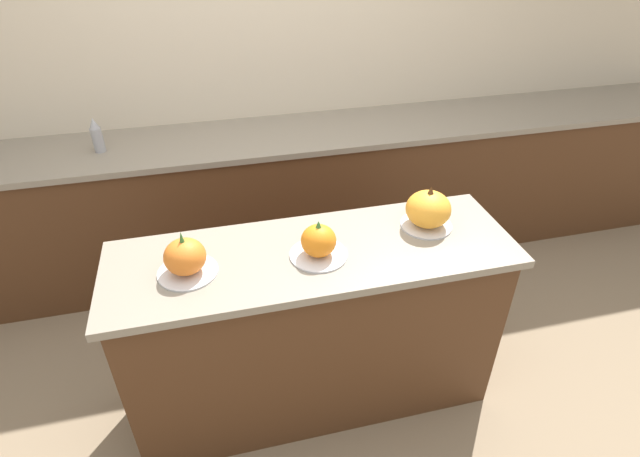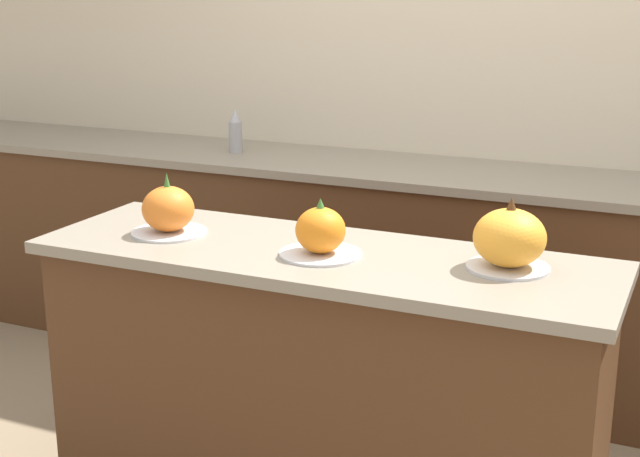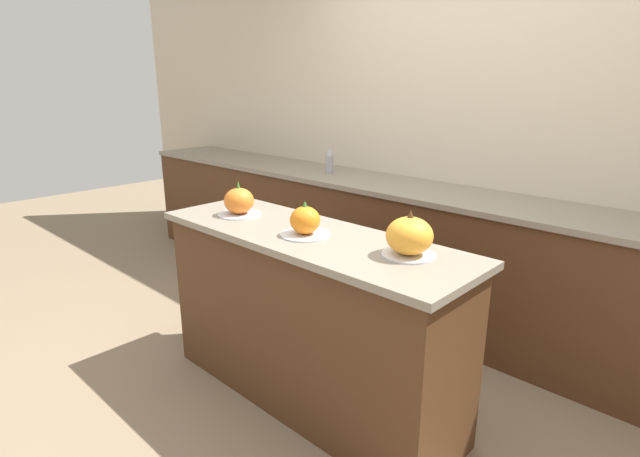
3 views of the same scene
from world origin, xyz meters
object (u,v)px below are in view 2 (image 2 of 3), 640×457
pumpkin_cake_center (320,233)px  bottle_tall (235,131)px  pumpkin_cake_left (168,211)px  pumpkin_cake_right (509,239)px

pumpkin_cake_center → bottle_tall: bottle_tall is taller
pumpkin_cake_left → pumpkin_cake_right: (1.03, 0.08, 0.01)m
pumpkin_cake_left → pumpkin_cake_center: 0.52m
pumpkin_cake_left → pumpkin_cake_center: (0.52, -0.01, -0.01)m
pumpkin_cake_left → bottle_tall: bottle_tall is taller
pumpkin_cake_center → bottle_tall: 1.56m
pumpkin_cake_center → pumpkin_cake_left: bearing=178.5°
bottle_tall → pumpkin_cake_left: bearing=-69.6°
pumpkin_cake_center → pumpkin_cake_right: 0.52m
pumpkin_cake_right → bottle_tall: 1.86m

